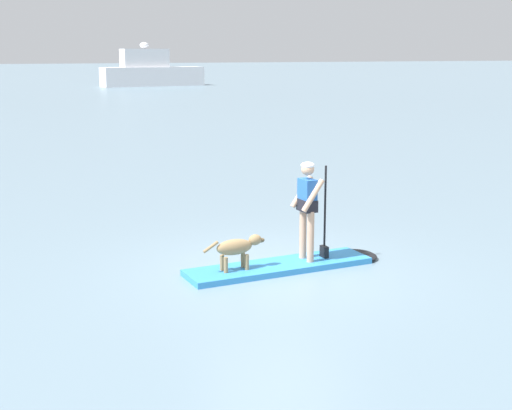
# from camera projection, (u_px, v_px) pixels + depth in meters

# --- Properties ---
(ground_plane) EXTENTS (400.00, 400.00, 0.00)m
(ground_plane) POSITION_uv_depth(u_px,v_px,m) (279.00, 269.00, 12.04)
(ground_plane) COLOR slate
(paddleboard) EXTENTS (3.51, 0.98, 0.10)m
(paddleboard) POSITION_uv_depth(u_px,v_px,m) (291.00, 265.00, 12.12)
(paddleboard) COLOR #338CD8
(paddleboard) RESTS_ON ground_plane
(person_paddler) EXTENTS (0.62, 0.49, 1.67)m
(person_paddler) POSITION_uv_depth(u_px,v_px,m) (308.00, 203.00, 12.04)
(person_paddler) COLOR tan
(person_paddler) RESTS_ON paddleboard
(dog) EXTENTS (1.08, 0.26, 0.55)m
(dog) POSITION_uv_depth(u_px,v_px,m) (237.00, 248.00, 11.62)
(dog) COLOR #997A51
(dog) RESTS_ON paddleboard
(moored_boat_outer) EXTENTS (10.63, 3.41, 4.39)m
(moored_boat_outer) POSITION_uv_depth(u_px,v_px,m) (151.00, 72.00, 73.85)
(moored_boat_outer) COLOR white
(moored_boat_outer) RESTS_ON ground_plane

